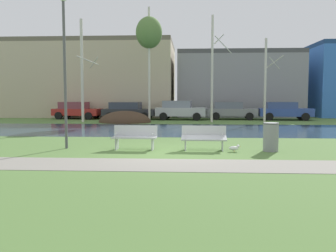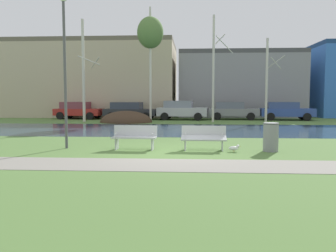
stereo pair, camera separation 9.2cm
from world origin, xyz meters
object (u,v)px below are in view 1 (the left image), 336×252
streetlamp (64,46)px  parked_suv_fifth_blue (284,111)px  trash_bin (271,136)px  parked_sedan_second_dark (128,110)px  parked_hatch_third_silver (180,110)px  bench_left (135,137)px  bench_right (204,137)px  parked_wagon_fourth_grey (231,110)px  parked_van_nearest_red (76,110)px  seagull (234,148)px

streetlamp → parked_suv_fifth_blue: streetlamp is taller
trash_bin → parked_sedan_second_dark: parked_sedan_second_dark is taller
parked_hatch_third_silver → parked_sedan_second_dark: bearing=174.9°
trash_bin → parked_suv_fifth_blue: bearing=73.9°
bench_left → parked_suv_fifth_blue: 19.72m
bench_right → parked_suv_fifth_blue: parked_suv_fifth_blue is taller
parked_hatch_third_silver → parked_wagon_fourth_grey: (4.29, 0.57, -0.05)m
parked_wagon_fourth_grey → parked_suv_fifth_blue: (4.28, -0.42, 0.01)m
bench_left → trash_bin: bearing=-1.4°
parked_sedan_second_dark → streetlamp: bearing=-88.0°
parked_van_nearest_red → parked_suv_fifth_blue: size_ratio=0.95×
streetlamp → bench_left: bearing=-3.4°
parked_wagon_fourth_grey → parked_sedan_second_dark: bearing=-178.9°
bench_left → parked_suv_fifth_blue: bearing=60.2°
trash_bin → seagull: trash_bin is taller
parked_van_nearest_red → parked_hatch_third_silver: bearing=-3.2°
seagull → trash_bin: bearing=9.0°
seagull → parked_wagon_fourth_grey: parked_wagon_fourth_grey is taller
seagull → parked_van_nearest_red: (-11.25, 17.78, 0.64)m
bench_left → seagull: bench_left is taller
trash_bin → parked_suv_fifth_blue: parked_suv_fifth_blue is taller
bench_right → parked_sedan_second_dark: bearing=108.1°
bench_left → parked_suv_fifth_blue: (9.81, 17.11, 0.31)m
bench_left → parked_wagon_fourth_grey: size_ratio=0.38×
parked_hatch_third_silver → parked_suv_fifth_blue: (8.57, 0.14, -0.04)m
trash_bin → seagull: (-1.29, -0.20, -0.39)m
bench_right → parked_suv_fifth_blue: (7.32, 17.11, 0.31)m
seagull → bench_left: bearing=174.8°
streetlamp → parked_hatch_third_silver: bearing=77.2°
streetlamp → parked_wagon_fourth_grey: 19.41m
streetlamp → parked_van_nearest_red: bearing=106.5°
trash_bin → parked_van_nearest_red: bearing=125.5°
seagull → parked_suv_fifth_blue: (6.27, 17.43, 0.65)m
parked_suv_fifth_blue → parked_sedan_second_dark: bearing=178.9°
parked_sedan_second_dark → parked_wagon_fourth_grey: 8.71m
trash_bin → parked_wagon_fourth_grey: bearing=87.7°
seagull → parked_sedan_second_dark: size_ratio=0.09×
bench_right → parked_wagon_fourth_grey: size_ratio=0.38×
seagull → parked_van_nearest_red: size_ratio=0.10×
parked_sedan_second_dark → parked_suv_fifth_blue: 12.99m
bench_left → parked_van_nearest_red: 19.09m
parked_sedan_second_dark → seagull: bearing=-69.2°
parked_hatch_third_silver → parked_wagon_fourth_grey: size_ratio=1.00×
trash_bin → parked_van_nearest_red: (-12.54, 17.58, 0.25)m
parked_hatch_third_silver → trash_bin: bearing=-78.1°
parked_van_nearest_red → parked_sedan_second_dark: 4.53m
trash_bin → parked_wagon_fourth_grey: (0.70, 17.64, 0.25)m
bench_left → parked_hatch_third_silver: size_ratio=0.38×
parked_suv_fifth_blue → parked_hatch_third_silver: bearing=-179.0°
bench_right → seagull: bearing=-17.0°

